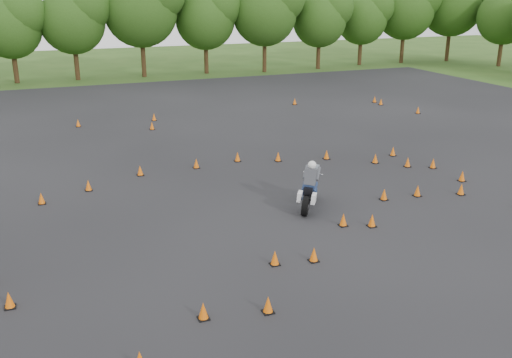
% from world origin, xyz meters
% --- Properties ---
extents(ground, '(140.00, 140.00, 0.00)m').
position_xyz_m(ground, '(0.00, 0.00, 0.00)').
color(ground, '#2D5119').
rests_on(ground, ground).
extents(asphalt_pad, '(62.00, 62.00, 0.00)m').
position_xyz_m(asphalt_pad, '(0.00, 6.00, 0.01)').
color(asphalt_pad, black).
rests_on(asphalt_pad, ground).
extents(treeline, '(86.96, 32.16, 11.04)m').
position_xyz_m(treeline, '(2.72, 35.45, 4.68)').
color(treeline, '#254614').
rests_on(treeline, ground).
extents(traffic_cones, '(36.29, 33.57, 0.45)m').
position_xyz_m(traffic_cones, '(-0.07, 5.55, 0.23)').
color(traffic_cones, orange).
rests_on(traffic_cones, asphalt_pad).
extents(rider_grey, '(2.08, 2.54, 1.96)m').
position_xyz_m(rider_grey, '(1.92, 3.34, 0.99)').
color(rider_grey, '#42444A').
rests_on(rider_grey, ground).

